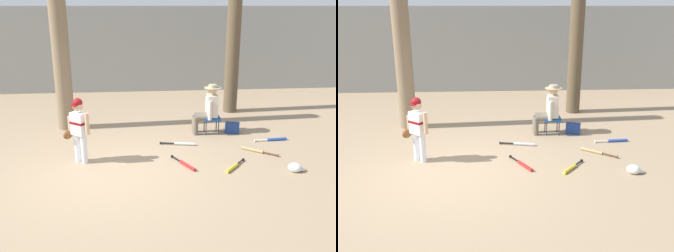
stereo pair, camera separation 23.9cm
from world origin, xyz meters
TOP-DOWN VIEW (x-y plane):
  - ground_plane at (0.00, 0.00)m, footprint 60.00×60.00m
  - concrete_back_wall at (0.00, 7.16)m, footprint 18.00×0.36m
  - tree_near_player at (-1.25, 2.89)m, footprint 0.67×0.67m
  - tree_behind_spectator at (3.26, 4.06)m, footprint 0.55×0.55m
  - young_ballplayer at (-0.62, 0.64)m, footprint 0.59×0.41m
  - folding_stool at (2.32, 2.15)m, footprint 0.41×0.41m
  - seated_spectator at (2.22, 2.15)m, footprint 0.67×0.53m
  - handbag_beside_stool at (2.83, 2.11)m, footprint 0.38×0.27m
  - bat_wood_tan at (3.00, 0.84)m, footprint 0.66×0.57m
  - bat_red_barrel at (1.43, 0.24)m, footprint 0.42×0.74m
  - bat_yellow_trainer at (2.32, 0.03)m, footprint 0.52×0.60m
  - bat_aluminum_silver at (1.50, 1.39)m, footprint 0.79×0.22m
  - bat_blue_youth at (3.66, 1.47)m, footprint 0.77×0.12m
  - batting_helmet_white at (3.44, -0.19)m, footprint 0.31×0.24m

SIDE VIEW (x-z plane):
  - ground_plane at x=0.00m, z-range 0.00..0.00m
  - bat_wood_tan at x=3.00m, z-range 0.00..0.07m
  - bat_red_barrel at x=1.43m, z-range 0.00..0.07m
  - bat_yellow_trainer at x=2.32m, z-range 0.00..0.07m
  - bat_aluminum_silver at x=1.50m, z-range 0.00..0.07m
  - bat_blue_youth at x=3.66m, z-range 0.00..0.07m
  - batting_helmet_white at x=3.44m, z-range -0.01..0.16m
  - handbag_beside_stool at x=2.83m, z-range 0.00..0.26m
  - folding_stool at x=2.32m, z-range 0.16..0.57m
  - seated_spectator at x=2.22m, z-range 0.04..1.24m
  - young_ballplayer at x=-0.62m, z-range 0.09..1.40m
  - concrete_back_wall at x=0.00m, z-range 0.00..2.96m
  - tree_behind_spectator at x=3.26m, z-range -0.27..5.40m
  - tree_near_player at x=-1.25m, z-range -0.35..5.54m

